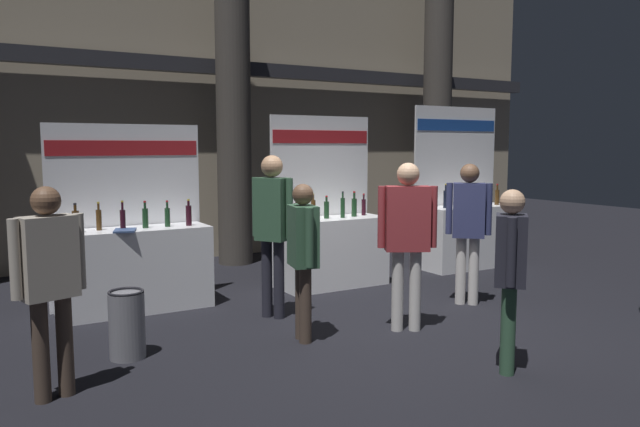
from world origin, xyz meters
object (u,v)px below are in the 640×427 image
at_px(visitor_5, 407,231).
at_px(visitor_6, 272,221).
at_px(exhibitor_booth_1, 331,244).
at_px(visitor_1, 303,249).
at_px(exhibitor_booth_2, 466,228).
at_px(visitor_3, 468,221).
at_px(visitor_2, 49,275).
at_px(trash_bin, 127,324).
at_px(visitor_0, 510,266).
at_px(exhibitor_booth_0, 134,262).

distance_m(visitor_5, visitor_6, 1.53).
bearing_deg(visitor_5, exhibitor_booth_1, 107.61).
distance_m(visitor_1, visitor_5, 1.14).
relative_size(exhibitor_booth_2, visitor_5, 1.45).
distance_m(visitor_3, visitor_5, 1.41).
relative_size(exhibitor_booth_1, visitor_6, 1.28).
height_order(visitor_1, visitor_2, visitor_2).
distance_m(exhibitor_booth_1, trash_bin, 3.54).
distance_m(exhibitor_booth_1, visitor_5, 2.29).
xyz_separation_m(visitor_0, visitor_1, (-1.12, 1.63, 0.00)).
distance_m(visitor_2, visitor_5, 3.45).
bearing_deg(visitor_2, visitor_1, -10.19).
relative_size(visitor_0, visitor_6, 0.86).
bearing_deg(visitor_0, visitor_2, 114.94).
bearing_deg(visitor_5, exhibitor_booth_2, 65.14).
bearing_deg(visitor_1, exhibitor_booth_2, 128.90).
distance_m(trash_bin, visitor_3, 4.14).
xyz_separation_m(visitor_5, visitor_6, (-1.00, 1.16, 0.04)).
distance_m(exhibitor_booth_0, visitor_6, 1.79).
bearing_deg(exhibitor_booth_0, visitor_2, -116.86).
bearing_deg(exhibitor_booth_1, visitor_1, -127.91).
bearing_deg(exhibitor_booth_2, visitor_3, -133.35).
relative_size(trash_bin, visitor_5, 0.36).
distance_m(visitor_1, visitor_6, 0.93).
bearing_deg(trash_bin, visitor_6, 16.96).
bearing_deg(visitor_0, visitor_3, 11.29).
xyz_separation_m(visitor_3, visitor_5, (-1.33, -0.48, 0.03)).
bearing_deg(trash_bin, exhibitor_booth_0, 74.28).
height_order(visitor_1, visitor_5, visitor_5).
bearing_deg(exhibitor_booth_1, trash_bin, -153.55).
height_order(exhibitor_booth_1, visitor_5, exhibitor_booth_1).
xyz_separation_m(exhibitor_booth_1, exhibitor_booth_2, (2.58, 0.05, 0.03)).
relative_size(visitor_0, visitor_2, 0.96).
distance_m(visitor_1, visitor_2, 2.36).
height_order(exhibitor_booth_1, visitor_1, exhibitor_booth_1).
relative_size(visitor_2, visitor_3, 0.95).
distance_m(exhibitor_booth_2, visitor_1, 4.57).
bearing_deg(visitor_2, exhibitor_booth_2, 2.61).
bearing_deg(visitor_0, trash_bin, 100.39).
bearing_deg(visitor_1, visitor_2, -70.50).
xyz_separation_m(exhibitor_booth_1, trash_bin, (-3.16, -1.57, -0.27)).
relative_size(exhibitor_booth_2, visitor_2, 1.56).
bearing_deg(visitor_0, visitor_1, 80.86).
relative_size(visitor_2, visitor_5, 0.93).
bearing_deg(visitor_1, visitor_5, 90.15).
relative_size(trash_bin, visitor_6, 0.34).
distance_m(exhibitor_booth_1, visitor_1, 2.50).
height_order(exhibitor_booth_0, visitor_0, exhibitor_booth_0).
bearing_deg(exhibitor_booth_2, visitor_6, -164.79).
relative_size(visitor_1, visitor_6, 0.86).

